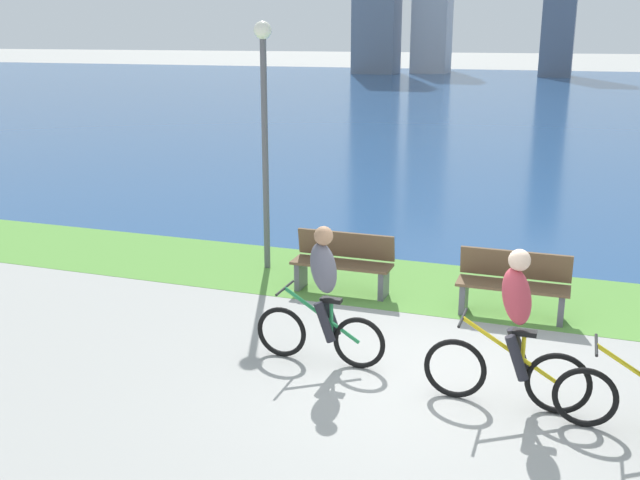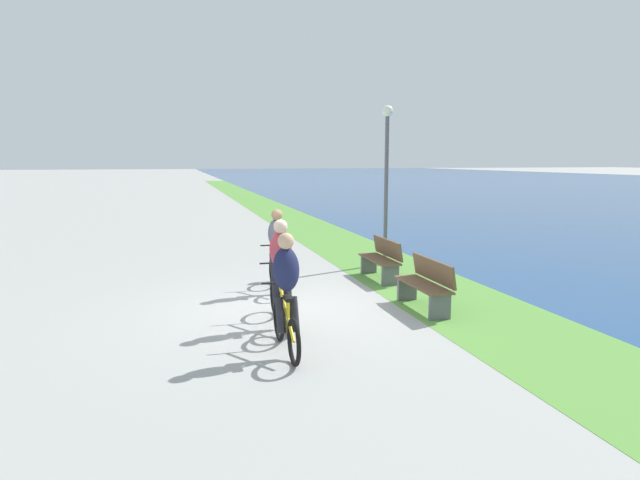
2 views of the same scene
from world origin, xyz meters
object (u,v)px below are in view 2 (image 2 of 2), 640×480
at_px(cyclist_distant_rear, 286,294).
at_px(bench_far_along_path, 426,284).
at_px(cyclist_trailing, 281,273).
at_px(cyclist_lead, 277,251).
at_px(bench_near_path, 382,259).
at_px(lamppost_tall, 387,162).

relative_size(cyclist_distant_rear, bench_far_along_path, 1.11).
relative_size(cyclist_trailing, bench_far_along_path, 1.14).
distance_m(cyclist_lead, bench_near_path, 2.54).
xyz_separation_m(cyclist_distant_rear, lamppost_tall, (-5.54, 3.69, 1.75)).
bearing_deg(cyclist_trailing, lamppost_tall, 140.40).
bearing_deg(cyclist_distant_rear, cyclist_lead, 171.24).
xyz_separation_m(cyclist_trailing, lamppost_tall, (-4.24, 3.51, 1.74)).
relative_size(cyclist_lead, bench_far_along_path, 1.11).
bearing_deg(cyclist_trailing, cyclist_distant_rear, -8.03).
xyz_separation_m(cyclist_lead, cyclist_trailing, (2.17, -0.35, 0.01)).
height_order(cyclist_lead, bench_near_path, cyclist_lead).
distance_m(cyclist_distant_rear, bench_near_path, 5.00).
bearing_deg(cyclist_trailing, bench_far_along_path, 94.47).
height_order(cyclist_distant_rear, bench_far_along_path, cyclist_distant_rear).
bearing_deg(bench_near_path, cyclist_trailing, -46.04).
height_order(cyclist_distant_rear, bench_near_path, cyclist_distant_rear).
bearing_deg(cyclist_trailing, cyclist_lead, 170.80).
bearing_deg(cyclist_distant_rear, cyclist_trailing, 171.97).
bearing_deg(cyclist_distant_rear, bench_far_along_path, 117.94).
bearing_deg(bench_near_path, bench_far_along_path, -3.66).
bearing_deg(bench_near_path, lamppost_tall, 155.29).
bearing_deg(cyclist_lead, bench_far_along_path, 49.39).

